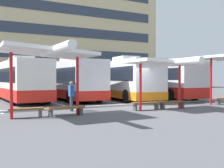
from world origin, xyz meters
TOP-DOWN VIEW (x-y plane):
  - ground_plane at (0.00, 0.00)m, footprint 160.00×160.00m
  - terminal_building at (0.03, 33.52)m, footprint 44.75×11.26m
  - coach_bus_0 at (-5.98, 9.01)m, footprint 3.08×11.67m
  - coach_bus_1 at (-2.05, 8.30)m, footprint 2.67×11.14m
  - coach_bus_2 at (2.06, 6.52)m, footprint 3.60×11.45m
  - coach_bus_3 at (5.85, 6.73)m, footprint 3.25×12.17m
  - lane_stripe_1 at (-4.01, 7.69)m, footprint 0.16×14.00m
  - lane_stripe_2 at (0.00, 7.69)m, footprint 0.16×14.00m
  - lane_stripe_3 at (4.01, 7.69)m, footprint 0.16×14.00m
  - lane_stripe_4 at (8.02, 7.69)m, footprint 0.16×14.00m
  - waiting_shelter_0 at (-6.33, -1.66)m, footprint 4.10×5.27m
  - bench_0 at (-7.23, -1.24)m, footprint 1.59×0.56m
  - bench_1 at (-5.43, -1.55)m, footprint 1.84×0.52m
  - waiting_shelter_1 at (0.24, -1.84)m, footprint 3.82×4.38m
  - bench_2 at (-0.66, -1.38)m, footprint 1.72×0.59m
  - bench_3 at (1.14, -1.52)m, footprint 1.82×0.47m
  - platform_kerb at (0.00, 1.16)m, footprint 44.00×0.24m
  - waiting_passenger_0 at (-4.54, 0.18)m, footprint 0.27×0.49m

SIDE VIEW (x-z plane):
  - ground_plane at x=0.00m, z-range 0.00..0.00m
  - lane_stripe_1 at x=-4.01m, z-range 0.00..0.01m
  - lane_stripe_2 at x=0.00m, z-range 0.00..0.01m
  - lane_stripe_3 at x=4.01m, z-range 0.00..0.01m
  - lane_stripe_4 at x=8.02m, z-range 0.00..0.01m
  - platform_kerb at x=0.00m, z-range 0.00..0.12m
  - bench_0 at x=-7.23m, z-range 0.11..0.56m
  - bench_2 at x=-0.66m, z-range 0.11..0.56m
  - bench_3 at x=1.14m, z-range 0.11..0.56m
  - bench_1 at x=-5.43m, z-range 0.11..0.56m
  - waiting_passenger_0 at x=-4.54m, z-range 0.12..1.76m
  - coach_bus_0 at x=-5.98m, z-range -0.14..3.30m
  - coach_bus_3 at x=5.85m, z-range -0.14..3.36m
  - coach_bus_1 at x=-2.05m, z-range -0.13..3.36m
  - coach_bus_2 at x=2.06m, z-range -0.11..3.46m
  - waiting_shelter_1 at x=0.24m, z-range 1.21..4.06m
  - waiting_shelter_0 at x=-6.33m, z-range 1.34..4.59m
  - terminal_building at x=0.03m, z-range -1.37..19.66m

